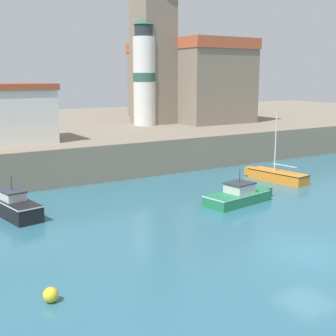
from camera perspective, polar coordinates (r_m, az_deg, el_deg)
ground_plane at (r=23.35m, az=16.76°, el=-9.94°), size 200.00×200.00×0.00m
quay_seawall at (r=55.83m, az=-14.25°, el=3.91°), size 120.00×40.00×2.93m
motorboat_black_1 at (r=29.40m, az=-18.33°, el=-4.40°), size 2.29×5.35×2.46m
motorboat_green_2 at (r=31.06m, az=8.64°, el=-3.34°), size 5.58×2.61×2.27m
sailboat_orange_4 at (r=38.09m, az=13.06°, el=-0.88°), size 2.24×5.63×5.35m
mooring_buoy at (r=18.38m, az=-14.12°, el=-14.77°), size 0.58×0.58×0.58m
church at (r=57.07m, az=1.75°, el=11.40°), size 13.13×16.20×17.08m
lighthouse at (r=50.88m, az=-2.90°, el=11.38°), size 2.46×2.46×11.31m
harbor_shed_mid_row at (r=39.61m, az=-19.25°, el=6.34°), size 7.35×5.40×4.69m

